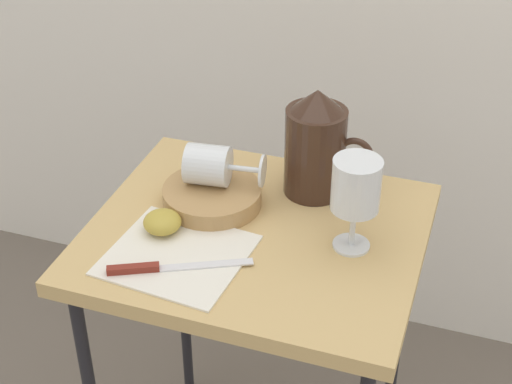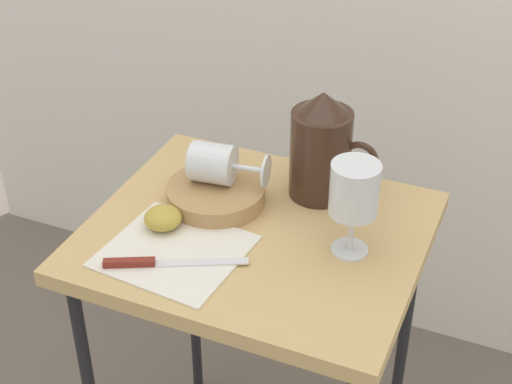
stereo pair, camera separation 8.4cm
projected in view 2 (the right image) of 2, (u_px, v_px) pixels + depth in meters
The scene contains 8 objects.
table at pixel (256, 262), 1.40m from camera, with size 0.58×0.50×0.73m.
linen_napkin at pixel (175, 251), 1.31m from camera, with size 0.22×0.21×0.00m, color silver.
basket_tray at pixel (216, 194), 1.43m from camera, with size 0.18×0.18×0.04m, color #AD8451.
pitcher at pixel (321, 154), 1.41m from camera, with size 0.16×0.11×0.21m.
wine_glass_upright at pixel (354, 194), 1.25m from camera, with size 0.08×0.08×0.17m.
wine_glass_tipped_near at pixel (215, 163), 1.41m from camera, with size 0.15×0.08×0.08m.
apple_half_left at pixel (163, 218), 1.36m from camera, with size 0.07×0.07×0.04m, color #B29938.
knife at pixel (154, 263), 1.27m from camera, with size 0.22×0.12×0.01m.
Camera 2 is at (0.43, -1.01, 1.55)m, focal length 54.47 mm.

